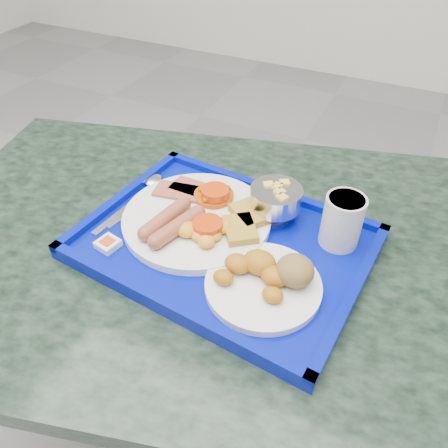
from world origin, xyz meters
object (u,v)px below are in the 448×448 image
at_px(table, 213,301).
at_px(main_plate, 199,217).
at_px(bread_plate, 268,278).
at_px(fruit_bowl, 276,198).
at_px(tray, 224,243).
at_px(juice_cup, 342,220).

xyz_separation_m(table, main_plate, (-0.03, 0.01, 0.21)).
xyz_separation_m(bread_plate, fruit_bowl, (-0.05, 0.17, 0.02)).
distance_m(bread_plate, fruit_bowl, 0.18).
distance_m(tray, fruit_bowl, 0.13).
relative_size(table, bread_plate, 6.89).
bearing_deg(tray, fruit_bowl, 61.28).
xyz_separation_m(table, tray, (0.03, -0.01, 0.19)).
bearing_deg(bread_plate, fruit_bowl, 106.85).
relative_size(table, tray, 2.43).
xyz_separation_m(bread_plate, juice_cup, (0.08, 0.15, 0.03)).
distance_m(fruit_bowl, juice_cup, 0.13).
relative_size(main_plate, fruit_bowl, 2.87).
height_order(main_plate, bread_plate, bread_plate).
distance_m(main_plate, bread_plate, 0.19).
bearing_deg(juice_cup, table, -160.68).
bearing_deg(bread_plate, juice_cup, 63.70).
height_order(tray, fruit_bowl, fruit_bowl).
bearing_deg(fruit_bowl, juice_cup, -7.57).
height_order(main_plate, fruit_bowl, fruit_bowl).
relative_size(table, fruit_bowl, 13.26).
distance_m(table, fruit_bowl, 0.27).
distance_m(table, juice_cup, 0.34).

